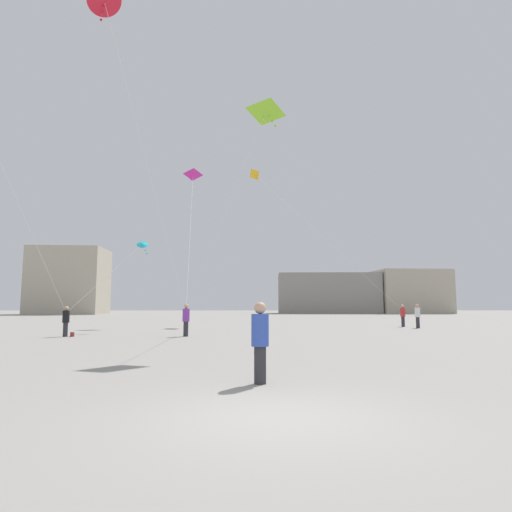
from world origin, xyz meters
name	(u,v)px	position (x,y,z in m)	size (l,w,h in m)	color
ground_plane	(275,417)	(0.00, 0.00, 0.00)	(300.00, 300.00, 0.00)	gray
person_in_black	(66,320)	(-10.62, 17.48, 0.92)	(0.37, 0.37, 1.69)	#2D2D33
person_in_purple	(186,319)	(-3.97, 17.58, 0.99)	(0.39, 0.39, 1.81)	#2D2D33
person_in_red	(403,315)	(12.12, 28.50, 0.98)	(0.39, 0.39, 1.80)	#2D2D33
person_in_white	(418,315)	(12.47, 26.28, 1.01)	(0.40, 0.40, 1.83)	#2D2D33
person_in_blue	(260,339)	(-0.16, 2.85, 0.98)	(0.39, 0.39, 1.79)	#2D2D33
kite_cyan_diamond	(142,245)	(-7.90, 22.84, 5.88)	(3.21, 5.84, 4.98)	#1EB2C6
kite_magenta_delta	(193,177)	(-5.65, 31.73, 13.44)	(2.47, 15.07, 12.92)	#D12899
kite_amber_delta	(259,178)	(0.44, 34.03, 14.11)	(12.62, 6.45, 13.59)	yellow
kite_crimson_diamond	(104,2)	(-6.29, 9.34, 13.90)	(3.27, 9.23, 13.12)	red
kite_lime_delta	(264,116)	(0.24, 11.60, 10.14)	(5.08, 6.71, 9.35)	#8CD12D
building_left_hall	(69,281)	(-37.00, 81.09, 6.64)	(14.39, 11.54, 13.29)	#B2A893
building_centre_hall	(327,294)	(17.00, 89.78, 4.37)	(22.39, 12.79, 8.73)	gray
building_right_hall	(406,292)	(35.00, 90.46, 4.73)	(16.14, 15.88, 9.46)	#B2A893
handbag_beside_flyer	(72,334)	(-10.27, 17.58, 0.12)	(0.32, 0.14, 0.24)	maroon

